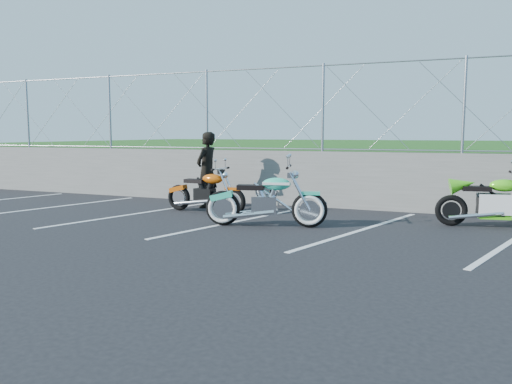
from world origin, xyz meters
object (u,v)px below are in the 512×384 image
at_px(cruiser_turquoise, 267,202).
at_px(naked_orange, 206,193).
at_px(sportbike_green, 493,204).
at_px(person_standing, 207,170).

xyz_separation_m(cruiser_turquoise, naked_orange, (-1.80, 1.03, -0.03)).
relative_size(sportbike_green, person_standing, 1.12).
relative_size(naked_orange, person_standing, 1.13).
xyz_separation_m(naked_orange, person_standing, (-0.36, 0.70, 0.46)).
xyz_separation_m(naked_orange, sportbike_green, (5.66, 0.44, 0.02)).
bearing_deg(sportbike_green, cruiser_turquoise, -168.24).
bearing_deg(naked_orange, person_standing, 121.19).
height_order(sportbike_green, person_standing, person_standing).
distance_m(cruiser_turquoise, naked_orange, 2.08).
bearing_deg(naked_orange, sportbike_green, 8.78).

